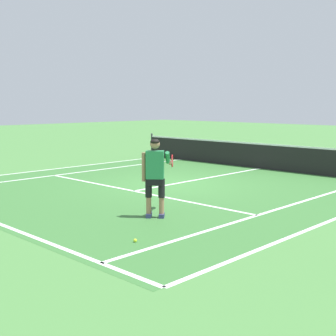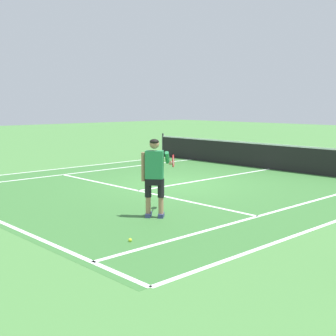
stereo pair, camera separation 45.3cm
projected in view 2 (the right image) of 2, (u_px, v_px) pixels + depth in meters
The scene contains 10 objects.
ground_plane at pixel (179, 184), 14.25m from camera, with size 80.00×80.00×0.00m, color #477F3D.
court_inner_surface at pixel (165, 186), 13.86m from camera, with size 10.98×11.13×0.00m, color #387033.
line_service at pixel (138, 191), 13.16m from camera, with size 8.23×0.10×0.01m, color white.
line_centre_service at pixel (213, 178), 15.32m from camera, with size 0.10×6.40×0.01m, color white.
line_singles_left at pixel (88, 172), 16.83m from camera, with size 0.10×10.73×0.01m, color white.
line_singles_right at pixel (284, 209), 10.89m from camera, with size 0.10×10.73×0.01m, color white.
line_doubles_left at pixel (68, 168), 17.82m from camera, with size 0.10×10.73×0.01m, color white.
tennis_net at pixel (270, 156), 17.43m from camera, with size 11.96×0.08×1.07m.
tennis_player at pixel (155, 172), 9.98m from camera, with size 0.68×1.19×1.71m.
tennis_ball_near_feet at pixel (130, 240), 8.32m from camera, with size 0.07×0.07×0.07m, color #CCE02D.
Camera 2 is at (10.01, -9.86, 2.46)m, focal length 49.62 mm.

